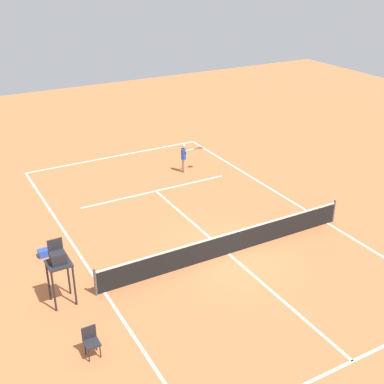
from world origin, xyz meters
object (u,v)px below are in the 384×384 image
at_px(umpire_chair, 58,262).
at_px(equipment_bag, 48,252).
at_px(tennis_ball, 212,170).
at_px(player_serving, 184,155).
at_px(courtside_chair_near, 91,340).

xyz_separation_m(umpire_chair, equipment_bag, (-0.33, -3.24, -1.46)).
bearing_deg(umpire_chair, tennis_ball, -144.62).
xyz_separation_m(tennis_ball, equipment_bag, (10.15, 4.20, 0.12)).
relative_size(tennis_ball, equipment_bag, 0.09).
relative_size(player_serving, courtside_chair_near, 1.71).
relative_size(tennis_ball, umpire_chair, 0.03).
bearing_deg(courtside_chair_near, tennis_ball, -135.24).
bearing_deg(courtside_chair_near, player_serving, -129.62).
distance_m(player_serving, equipment_bag, 10.05).
relative_size(courtside_chair_near, equipment_bag, 1.25).
height_order(umpire_chair, courtside_chair_near, umpire_chair).
relative_size(umpire_chair, equipment_bag, 3.17).
bearing_deg(tennis_ball, umpire_chair, 35.38).
bearing_deg(courtside_chair_near, umpire_chair, -89.44).
xyz_separation_m(umpire_chair, courtside_chair_near, (-0.03, 2.92, -1.07)).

